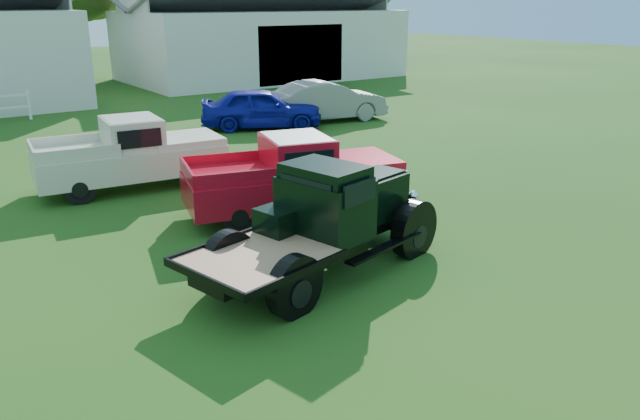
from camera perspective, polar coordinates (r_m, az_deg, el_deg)
ground at (r=10.64m, az=2.87°, el=-7.27°), size 120.00×120.00×0.00m
shed_right at (r=39.90m, az=-5.39°, el=15.68°), size 16.80×9.20×5.20m
tree_c at (r=41.95m, az=-21.11°, el=17.33°), size 5.40×5.40×9.00m
vintage_flatbed at (r=10.92m, az=0.12°, el=-0.94°), size 5.28×3.02×1.97m
red_pickup at (r=14.02m, az=-2.46°, el=3.19°), size 5.30×3.11×1.82m
white_pickup at (r=16.77m, az=-16.96°, el=4.92°), size 5.04×2.41×1.79m
misc_car_blue at (r=23.88m, az=-5.37°, el=9.26°), size 4.82×3.75×1.53m
misc_car_grey at (r=25.27m, az=0.56°, el=9.92°), size 5.04×2.55×1.59m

